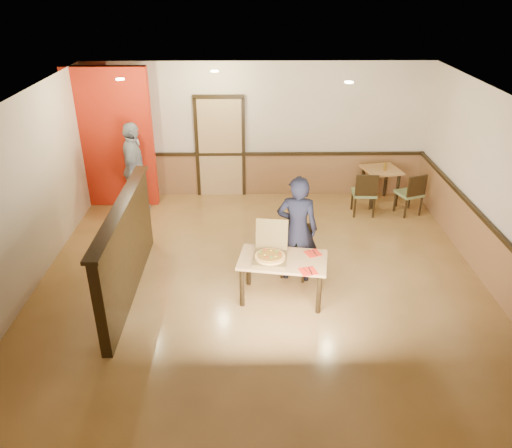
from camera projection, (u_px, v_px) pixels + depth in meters
The scene contains 27 objects.
floor at pixel (262, 282), 7.83m from camera, with size 7.00×7.00×0.00m, color #B68547.
ceiling at pixel (264, 104), 6.56m from camera, with size 7.00×7.00×0.00m, color black.
wall_back at pixel (259, 131), 10.31m from camera, with size 7.00×7.00×0.00m, color beige.
wall_left at pixel (19, 202), 7.15m from camera, with size 7.00×7.00×0.00m, color beige.
wall_right at pixel (504, 199), 7.23m from camera, with size 7.00×7.00×0.00m, color beige.
wainscot_back at pixel (259, 174), 10.72m from camera, with size 7.00×0.04×0.90m, color #8F6039.
chair_rail_back at pixel (259, 154), 10.48m from camera, with size 7.00×0.06×0.06m, color black.
wainscot_right at pixel (488, 256), 7.67m from camera, with size 0.04×7.00×0.90m, color #8F6039.
chair_rail_right at pixel (493, 229), 7.45m from camera, with size 0.06×7.00×0.06m, color black.
back_door at pixel (220, 148), 10.42m from camera, with size 0.90×0.06×2.10m, color tan.
booth_partition at pixel (127, 248), 7.29m from camera, with size 0.20×3.10×1.44m.
red_accent_panel at pixel (112, 139), 9.83m from camera, with size 1.60×0.20×2.78m, color #B6210D.
spot_a at pixel (120, 79), 8.14m from camera, with size 0.14×0.14×0.02m, color beige.
spot_b at pixel (214, 71), 8.78m from camera, with size 0.14×0.14×0.02m, color beige.
spot_c at pixel (349, 82), 7.92m from camera, with size 0.14×0.14×0.02m, color beige.
main_table at pixel (283, 265), 7.20m from camera, with size 1.36×0.92×0.67m.
diner_chair at pixel (298, 247), 7.86m from camera, with size 0.55×0.55×0.85m.
side_chair_left at pixel (365, 192), 9.75m from camera, with size 0.47×0.47×0.90m.
side_chair_right at pixel (411, 192), 9.78m from camera, with size 0.56×0.56×0.88m.
side_table at pixel (381, 177), 10.27m from camera, with size 0.82×0.82×0.74m.
diner at pixel (297, 229), 7.56m from camera, with size 0.63×0.41×1.72m, color black.
passerby at pixel (135, 170), 9.64m from camera, with size 1.09×0.45×1.86m, color gray.
pizza_box at pixel (270, 254), 7.15m from camera, with size 0.53×0.60×0.49m.
pizza at pixel (270, 257), 7.11m from camera, with size 0.44×0.44×0.03m, color #F3B758.
napkin_near at pixel (308, 271), 6.85m from camera, with size 0.27×0.27×0.01m.
napkin_far at pixel (313, 253), 7.29m from camera, with size 0.27×0.27×0.01m.
condiment at pixel (385, 166), 10.10m from camera, with size 0.06×0.06×0.16m, color brown.
Camera 1 is at (-0.19, -6.56, 4.37)m, focal length 35.00 mm.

